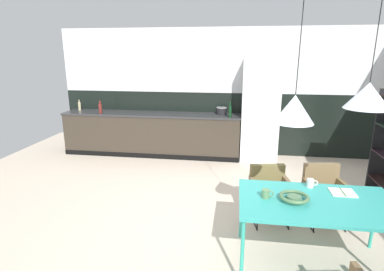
# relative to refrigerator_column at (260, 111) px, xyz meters

# --- Properties ---
(ground_plane) EXTENTS (8.93, 8.93, 0.00)m
(ground_plane) POSITION_rel_refrigerator_column_xyz_m (-0.87, -2.99, -1.02)
(ground_plane) COLOR beige
(back_wall_splashback_dark) EXTENTS (6.87, 0.12, 1.33)m
(back_wall_splashback_dark) POSITION_rel_refrigerator_column_xyz_m (-0.87, 0.36, -0.36)
(back_wall_splashback_dark) COLOR black
(back_wall_splashback_dark) RESTS_ON ground
(back_wall_panel_upper) EXTENTS (6.87, 0.12, 1.33)m
(back_wall_panel_upper) POSITION_rel_refrigerator_column_xyz_m (-0.87, 0.36, 0.98)
(back_wall_panel_upper) COLOR silver
(back_wall_panel_upper) RESTS_ON back_wall_splashback_dark
(kitchen_counter) EXTENTS (3.80, 0.63, 0.91)m
(kitchen_counter) POSITION_rel_refrigerator_column_xyz_m (-2.27, -0.00, -0.57)
(kitchen_counter) COLOR #352E25
(kitchen_counter) RESTS_ON ground
(refrigerator_column) EXTENTS (0.73, 0.60, 2.05)m
(refrigerator_column) POSITION_rel_refrigerator_column_xyz_m (0.00, 0.00, 0.00)
(refrigerator_column) COLOR silver
(refrigerator_column) RESTS_ON ground
(dining_table) EXTENTS (1.54, 0.91, 0.73)m
(dining_table) POSITION_rel_refrigerator_column_xyz_m (0.36, -3.35, -0.34)
(dining_table) COLOR teal
(dining_table) RESTS_ON ground
(armchair_by_stool) EXTENTS (0.56, 0.55, 0.76)m
(armchair_by_stool) POSITION_rel_refrigerator_column_xyz_m (0.68, -2.41, -0.54)
(armchair_by_stool) COLOR brown
(armchair_by_stool) RESTS_ON ground
(armchair_near_window) EXTENTS (0.56, 0.55, 0.72)m
(armchair_near_window) POSITION_rel_refrigerator_column_xyz_m (-0.01, -2.46, -0.54)
(armchair_near_window) COLOR brown
(armchair_near_window) RESTS_ON ground
(fruit_bowl) EXTENTS (0.29, 0.29, 0.06)m
(fruit_bowl) POSITION_rel_refrigerator_column_xyz_m (0.13, -3.37, -0.25)
(fruit_bowl) COLOR #4C704C
(fruit_bowl) RESTS_ON dining_table
(open_book) EXTENTS (0.25, 0.21, 0.02)m
(open_book) POSITION_rel_refrigerator_column_xyz_m (0.66, -3.11, -0.29)
(open_book) COLOR white
(open_book) RESTS_ON dining_table
(mug_short_terracotta) EXTENTS (0.12, 0.08, 0.09)m
(mug_short_terracotta) POSITION_rel_refrigerator_column_xyz_m (0.36, -3.01, -0.25)
(mug_short_terracotta) COLOR white
(mug_short_terracotta) RESTS_ON dining_table
(mug_glass_clear) EXTENTS (0.12, 0.08, 0.09)m
(mug_glass_clear) POSITION_rel_refrigerator_column_xyz_m (-0.15, -3.34, -0.25)
(mug_glass_clear) COLOR #5B8456
(mug_glass_clear) RESTS_ON dining_table
(cooking_pot) EXTENTS (0.22, 0.22, 0.18)m
(cooking_pot) POSITION_rel_refrigerator_column_xyz_m (-0.78, 0.07, -0.03)
(cooking_pot) COLOR black
(cooking_pot) RESTS_ON kitchen_counter
(bottle_spice_small) EXTENTS (0.06, 0.06, 0.32)m
(bottle_spice_small) POSITION_rel_refrigerator_column_xyz_m (-0.59, -0.22, 0.02)
(bottle_spice_small) COLOR #0F3319
(bottle_spice_small) RESTS_ON kitchen_counter
(bottle_wine_green) EXTENTS (0.07, 0.07, 0.27)m
(bottle_wine_green) POSITION_rel_refrigerator_column_xyz_m (-3.34, -0.17, 0.00)
(bottle_wine_green) COLOR maroon
(bottle_wine_green) RESTS_ON kitchen_counter
(bottle_oil_tall) EXTENTS (0.06, 0.06, 0.24)m
(bottle_oil_tall) POSITION_rel_refrigerator_column_xyz_m (-3.94, 0.09, -0.01)
(bottle_oil_tall) COLOR tan
(bottle_oil_tall) RESTS_ON kitchen_counter
(pendant_lamp_over_table_near) EXTENTS (0.37, 0.37, 1.10)m
(pendant_lamp_over_table_near) POSITION_rel_refrigerator_column_xyz_m (0.05, -3.38, 0.63)
(pendant_lamp_over_table_near) COLOR black
(pendant_lamp_over_table_far) EXTENTS (0.39, 0.39, 0.95)m
(pendant_lamp_over_table_far) POSITION_rel_refrigerator_column_xyz_m (0.67, -3.37, 0.76)
(pendant_lamp_over_table_far) COLOR black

